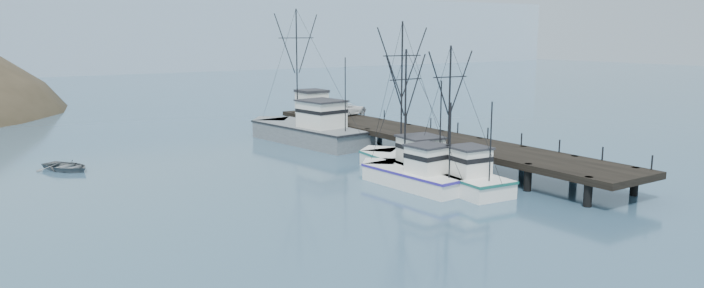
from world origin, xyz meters
The scene contains 10 objects.
ground centered at (0.00, 0.00, 0.00)m, with size 400.00×400.00×0.00m, color #30506C.
pier centered at (14.00, 16.00, 1.69)m, with size 6.00×44.00×2.00m.
distant_ridge centered at (10.00, 170.00, 0.00)m, with size 360.00×40.00×26.00m, color #9EB2C6.
trawler_near centered at (7.79, 4.63, 0.82)m, with size 4.17×10.47×10.68m.
trawler_mid centered at (5.58, 6.83, 0.82)m, with size 4.11×10.40×10.40m.
trawler_far centered at (7.96, 10.35, 0.82)m, with size 5.16×12.44×12.49m.
work_vessel centered at (8.46, 27.60, 1.23)m, with size 6.97×17.10×14.02m.
pier_shed centered at (12.73, 34.00, 3.42)m, with size 3.00×3.20×2.80m.
pickup_truck centered at (15.50, 30.81, 2.70)m, with size 2.33×5.06×1.41m, color white.
motorboat centered at (-14.92, 26.90, 0.00)m, with size 3.38×4.73×0.98m, color slate.
Camera 1 is at (-23.48, -28.39, 11.19)m, focal length 32.00 mm.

